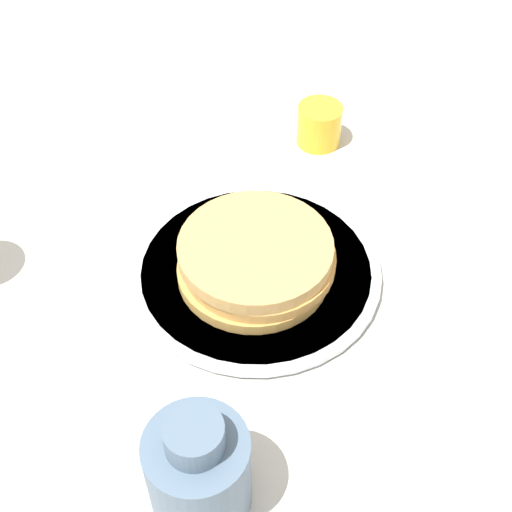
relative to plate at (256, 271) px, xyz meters
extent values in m
plane|color=#BCB7AD|center=(-0.02, 0.02, -0.01)|extent=(4.00, 4.00, 0.00)
cylinder|color=silver|center=(0.00, 0.00, 0.00)|extent=(0.27, 0.27, 0.01)
cylinder|color=silver|center=(0.00, 0.00, 0.00)|extent=(0.29, 0.29, 0.01)
cylinder|color=#C49347|center=(0.01, -0.01, 0.01)|extent=(0.18, 0.18, 0.01)
cylinder|color=#C99047|center=(0.01, 0.00, 0.03)|extent=(0.18, 0.18, 0.01)
cylinder|color=tan|center=(0.00, 0.00, 0.04)|extent=(0.18, 0.18, 0.02)
cylinder|color=yellow|center=(-0.18, 0.19, 0.02)|extent=(0.06, 0.06, 0.06)
cylinder|color=#4C6075|center=(0.22, -0.17, 0.04)|extent=(0.09, 0.09, 0.10)
cylinder|color=#4C6075|center=(0.22, -0.17, 0.11)|extent=(0.05, 0.05, 0.03)
camera|label=1|loc=(0.49, -0.25, 0.63)|focal=50.00mm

